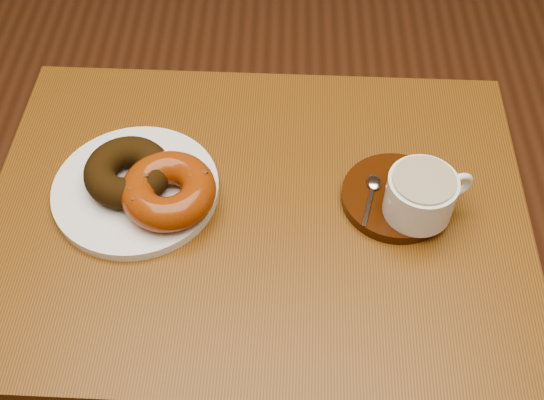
{
  "coord_description": "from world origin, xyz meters",
  "views": [
    {
      "loc": [
        -0.01,
        -0.23,
        1.4
      ],
      "look_at": [
        -0.02,
        0.32,
        0.7
      ],
      "focal_mm": 45.0,
      "sensor_mm": 36.0,
      "label": 1
    }
  ],
  "objects_px": {
    "donut_plate": "(136,189)",
    "coffee_cup": "(422,195)",
    "cafe_table": "(258,254)",
    "saucer": "(396,197)"
  },
  "relations": [
    {
      "from": "saucer",
      "to": "donut_plate",
      "type": "bearing_deg",
      "value": 179.07
    },
    {
      "from": "donut_plate",
      "to": "coffee_cup",
      "type": "height_order",
      "value": "coffee_cup"
    },
    {
      "from": "saucer",
      "to": "coffee_cup",
      "type": "relative_size",
      "value": 1.26
    },
    {
      "from": "cafe_table",
      "to": "coffee_cup",
      "type": "xyz_separation_m",
      "value": [
        0.21,
        -0.01,
        0.15
      ]
    },
    {
      "from": "cafe_table",
      "to": "saucer",
      "type": "bearing_deg",
      "value": 7.1
    },
    {
      "from": "cafe_table",
      "to": "donut_plate",
      "type": "bearing_deg",
      "value": 173.03
    },
    {
      "from": "cafe_table",
      "to": "coffee_cup",
      "type": "bearing_deg",
      "value": -0.82
    },
    {
      "from": "donut_plate",
      "to": "coffee_cup",
      "type": "xyz_separation_m",
      "value": [
        0.38,
        -0.03,
        0.04
      ]
    },
    {
      "from": "donut_plate",
      "to": "coffee_cup",
      "type": "distance_m",
      "value": 0.38
    },
    {
      "from": "coffee_cup",
      "to": "cafe_table",
      "type": "bearing_deg",
      "value": 159.33
    }
  ]
}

